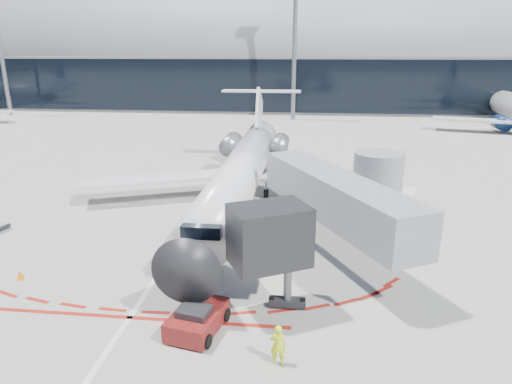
# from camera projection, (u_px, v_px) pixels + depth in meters

# --- Properties ---
(ground) EXTENTS (260.00, 260.00, 0.00)m
(ground) POSITION_uv_depth(u_px,v_px,m) (194.00, 222.00, 30.66)
(ground) COLOR gray
(ground) RESTS_ON ground
(apron_centerline) EXTENTS (0.25, 40.00, 0.01)m
(apron_centerline) POSITION_uv_depth(u_px,v_px,m) (200.00, 212.00, 32.55)
(apron_centerline) COLOR silver
(apron_centerline) RESTS_ON ground
(apron_stop_bar) EXTENTS (14.00, 0.25, 0.01)m
(apron_stop_bar) POSITION_uv_depth(u_px,v_px,m) (130.00, 317.00, 19.75)
(apron_stop_bar) COLOR maroon
(apron_stop_bar) RESTS_ON ground
(terminal_building) EXTENTS (150.00, 24.15, 24.00)m
(terminal_building) POSITION_uv_depth(u_px,v_px,m) (271.00, 63.00, 89.72)
(terminal_building) COLOR gray
(terminal_building) RESTS_ON ground
(jet_bridge) EXTENTS (10.03, 15.20, 4.90)m
(jet_bridge) POSITION_uv_depth(u_px,v_px,m) (347.00, 199.00, 25.86)
(jet_bridge) COLOR gray
(jet_bridge) RESTS_ON ground
(light_mast_centre) EXTENTS (0.70, 0.70, 25.00)m
(light_mast_centre) POSITION_uv_depth(u_px,v_px,m) (295.00, 40.00, 71.91)
(light_mast_centre) COLOR slate
(light_mast_centre) RESTS_ON ground
(regional_jet) EXTENTS (25.13, 30.99, 7.76)m
(regional_jet) POSITION_uv_depth(u_px,v_px,m) (243.00, 170.00, 33.78)
(regional_jet) COLOR silver
(regional_jet) RESTS_ON ground
(pushback_tug) EXTENTS (2.41, 4.61, 1.17)m
(pushback_tug) POSITION_uv_depth(u_px,v_px,m) (197.00, 319.00, 18.74)
(pushback_tug) COLOR #530B0F
(pushback_tug) RESTS_ON ground
(ramp_worker) EXTENTS (0.61, 0.41, 1.63)m
(ramp_worker) POSITION_uv_depth(u_px,v_px,m) (278.00, 345.00, 16.61)
(ramp_worker) COLOR #D9F319
(ramp_worker) RESTS_ON ground
(safety_cone_left) EXTENTS (0.36, 0.36, 0.50)m
(safety_cone_left) POSITION_uv_depth(u_px,v_px,m) (20.00, 275.00, 22.96)
(safety_cone_left) COLOR orange
(safety_cone_left) RESTS_ON ground
(safety_cone_right) EXTENTS (0.39, 0.39, 0.54)m
(safety_cone_right) POSITION_uv_depth(u_px,v_px,m) (161.00, 272.00, 23.25)
(safety_cone_right) COLOR orange
(safety_cone_right) RESTS_ON ground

